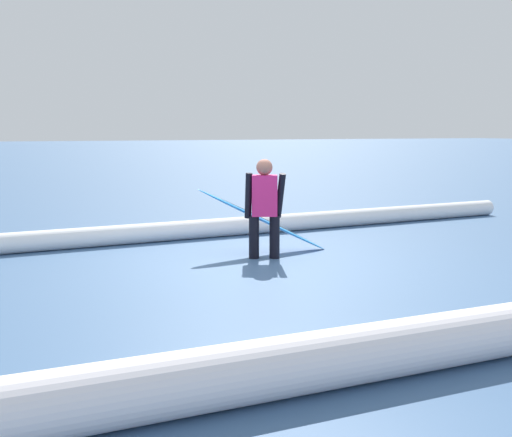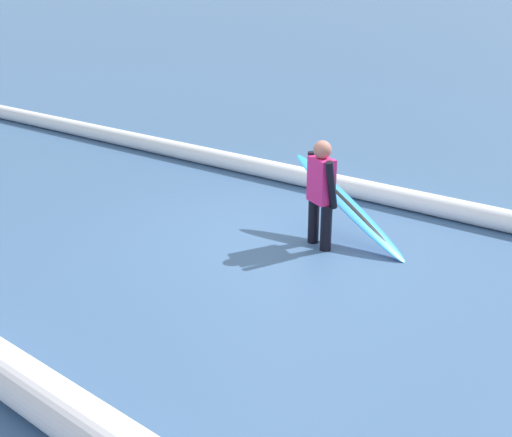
{
  "view_description": "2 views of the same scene",
  "coord_description": "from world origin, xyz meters",
  "views": [
    {
      "loc": [
        3.29,
        7.53,
        1.74
      ],
      "look_at": [
        0.23,
        0.8,
        0.7
      ],
      "focal_mm": 44.23,
      "sensor_mm": 36.0,
      "label": 1
    },
    {
      "loc": [
        -4.52,
        6.33,
        3.3
      ],
      "look_at": [
        -0.83,
        1.78,
        1.05
      ],
      "focal_mm": 46.66,
      "sensor_mm": 36.0,
      "label": 2
    }
  ],
  "objects": [
    {
      "name": "surfboard",
      "position": [
        -0.47,
        -0.5,
        0.46
      ],
      "size": [
        1.91,
        0.64,
        0.97
      ],
      "color": "#268CE5",
      "rests_on": "ground_plane"
    },
    {
      "name": "wave_crest_foreground",
      "position": [
        2.78,
        -1.89,
        0.15
      ],
      "size": [
        18.37,
        0.96,
        0.3
      ],
      "primitive_type": "cylinder",
      "rotation": [
        0.0,
        1.57,
        0.04
      ],
      "color": "white",
      "rests_on": "ground_plane"
    },
    {
      "name": "ground_plane",
      "position": [
        0.0,
        0.0,
        0.0
      ],
      "size": [
        188.42,
        188.42,
        0.0
      ],
      "primitive_type": "plane",
      "color": "#3E608B"
    },
    {
      "name": "surfer",
      "position": [
        -0.31,
        -0.11,
        0.75
      ],
      "size": [
        0.49,
        0.36,
        1.35
      ],
      "rotation": [
        0.0,
        0.0,
        2.75
      ],
      "color": "black",
      "rests_on": "ground_plane"
    }
  ]
}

